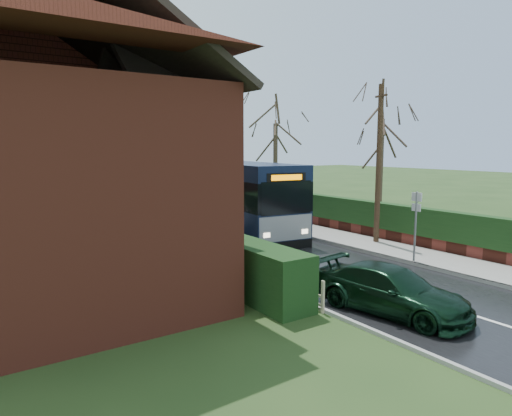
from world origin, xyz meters
TOP-DOWN VIEW (x-y plane):
  - ground at (0.00, 0.00)m, footprint 140.00×140.00m
  - road at (0.00, 10.00)m, footprint 6.00×100.00m
  - pavement at (4.25, 10.00)m, footprint 2.50×100.00m
  - kerb_right at (3.05, 10.00)m, footprint 0.12×100.00m
  - kerb_left at (-3.05, 10.00)m, footprint 0.12×100.00m
  - front_hedge at (-3.90, 5.00)m, footprint 1.20×16.00m
  - picket_fence at (-3.15, 5.00)m, footprint 0.10×16.00m
  - right_wall_hedge at (5.80, 10.00)m, footprint 0.60×50.00m
  - brick_house at (-8.73, 4.78)m, footprint 9.30×14.60m
  - bus at (1.33, 9.32)m, footprint 4.11×12.21m
  - car_silver at (-1.50, 9.77)m, footprint 2.37×4.64m
  - car_green at (-1.60, -3.99)m, footprint 2.43×4.51m
  - car_distant at (2.00, 40.68)m, footprint 1.35×3.77m
  - bus_stop_sign at (3.20, -1.15)m, footprint 0.08×0.42m
  - telegraph_pole at (4.80, 2.08)m, footprint 0.37×0.90m
  - tree_right_near at (8.17, 4.85)m, footprint 3.90×3.90m
  - tree_right_far at (9.00, 15.43)m, footprint 4.52×4.52m

SIDE VIEW (x-z plane):
  - ground at x=0.00m, z-range 0.00..0.00m
  - road at x=0.00m, z-range 0.00..0.02m
  - kerb_left at x=-3.05m, z-range 0.00..0.10m
  - pavement at x=4.25m, z-range 0.00..0.14m
  - kerb_right at x=3.05m, z-range 0.00..0.14m
  - picket_fence at x=-3.15m, z-range 0.00..0.90m
  - car_distant at x=2.00m, z-range 0.00..1.24m
  - car_green at x=-1.60m, z-range 0.00..1.24m
  - car_silver at x=-1.50m, z-range 0.00..1.51m
  - front_hedge at x=-3.90m, z-range 0.00..1.60m
  - right_wall_hedge at x=5.80m, z-range 0.12..1.92m
  - bus at x=1.33m, z-range -0.02..3.62m
  - bus_stop_sign at x=3.20m, z-range 0.44..3.22m
  - telegraph_pole at x=4.80m, z-range 0.04..7.19m
  - brick_house at x=-8.73m, z-range -0.77..9.53m
  - tree_right_near at x=8.17m, z-range 2.08..10.51m
  - tree_right_far at x=9.00m, z-range 2.16..10.89m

